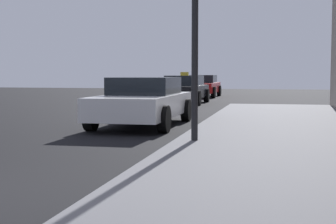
# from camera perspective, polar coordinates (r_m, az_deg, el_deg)

# --- Properties ---
(sidewalk) EXTENTS (4.00, 32.00, 0.15)m
(sidewalk) POSITION_cam_1_polar(r_m,az_deg,el_deg) (4.61, 13.83, -12.14)
(sidewalk) COLOR #5B5B60
(sidewalk) RESTS_ON ground_plane
(car_white) EXTENTS (2.00, 4.51, 1.27)m
(car_white) POSITION_cam_1_polar(r_m,az_deg,el_deg) (13.25, -2.80, 1.24)
(car_white) COLOR white
(car_white) RESTS_ON ground_plane
(car_black) EXTENTS (1.95, 4.20, 1.43)m
(car_black) POSITION_cam_1_polar(r_m,az_deg,el_deg) (22.94, 1.81, 2.58)
(car_black) COLOR black
(car_black) RESTS_ON ground_plane
(car_red) EXTENTS (1.97, 4.33, 1.27)m
(car_red) POSITION_cam_1_polar(r_m,az_deg,el_deg) (29.55, 3.81, 2.98)
(car_red) COLOR red
(car_red) RESTS_ON ground_plane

